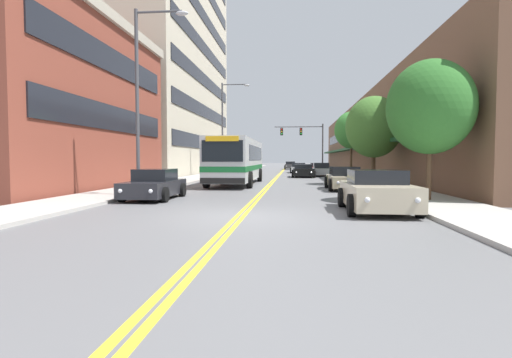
{
  "coord_description": "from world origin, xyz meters",
  "views": [
    {
      "loc": [
        1.6,
        -11.82,
        1.72
      ],
      "look_at": [
        -1.04,
        15.94,
        0.32
      ],
      "focal_mm": 28.0,
      "sensor_mm": 36.0,
      "label": 1
    }
  ],
  "objects_px": {
    "car_slate_blue_parked_left_mid": "(238,169)",
    "car_beige_parked_right_mid": "(345,179)",
    "car_silver_moving_second": "(299,168)",
    "car_dark_grey_moving_third": "(290,166)",
    "car_charcoal_parked_left_near": "(154,185)",
    "street_tree_right_mid": "(374,127)",
    "street_lamp_left_near": "(144,87)",
    "car_champagne_parked_right_foreground": "(377,192)",
    "car_white_parked_right_end": "(321,170)",
    "fire_hydrant": "(375,181)",
    "city_bus": "(237,159)",
    "street_tree_right_far": "(351,130)",
    "traffic_signal_mast": "(306,138)",
    "street_tree_right_near": "(430,107)",
    "street_lamp_left_far": "(226,121)",
    "car_black_moving_lead": "(303,171)",
    "car_red_parked_right_far": "(317,168)"
  },
  "relations": [
    {
      "from": "car_slate_blue_parked_left_mid",
      "to": "car_beige_parked_right_mid",
      "type": "relative_size",
      "value": 1.01
    },
    {
      "from": "car_silver_moving_second",
      "to": "car_dark_grey_moving_third",
      "type": "xyz_separation_m",
      "value": [
        -1.15,
        16.61,
        0.04
      ]
    },
    {
      "from": "car_charcoal_parked_left_near",
      "to": "street_tree_right_mid",
      "type": "height_order",
      "value": "street_tree_right_mid"
    },
    {
      "from": "car_slate_blue_parked_left_mid",
      "to": "street_lamp_left_near",
      "type": "xyz_separation_m",
      "value": [
        -0.69,
        -24.64,
        4.28
      ]
    },
    {
      "from": "car_champagne_parked_right_foreground",
      "to": "car_beige_parked_right_mid",
      "type": "relative_size",
      "value": 0.91
    },
    {
      "from": "car_charcoal_parked_left_near",
      "to": "car_white_parked_right_end",
      "type": "height_order",
      "value": "car_white_parked_right_end"
    },
    {
      "from": "fire_hydrant",
      "to": "car_white_parked_right_end",
      "type": "bearing_deg",
      "value": 94.83
    },
    {
      "from": "city_bus",
      "to": "car_slate_blue_parked_left_mid",
      "type": "relative_size",
      "value": 2.47
    },
    {
      "from": "car_charcoal_parked_left_near",
      "to": "street_tree_right_far",
      "type": "xyz_separation_m",
      "value": [
        11.31,
        21.5,
        3.82
      ]
    },
    {
      "from": "car_white_parked_right_end",
      "to": "traffic_signal_mast",
      "type": "xyz_separation_m",
      "value": [
        -1.28,
        10.08,
        3.76
      ]
    },
    {
      "from": "street_tree_right_near",
      "to": "traffic_signal_mast",
      "type": "bearing_deg",
      "value": 96.33
    },
    {
      "from": "traffic_signal_mast",
      "to": "street_lamp_left_far",
      "type": "bearing_deg",
      "value": -122.55
    },
    {
      "from": "car_silver_moving_second",
      "to": "street_lamp_left_far",
      "type": "distance_m",
      "value": 14.41
    },
    {
      "from": "car_charcoal_parked_left_near",
      "to": "fire_hydrant",
      "type": "bearing_deg",
      "value": 26.98
    },
    {
      "from": "car_beige_parked_right_mid",
      "to": "street_tree_right_mid",
      "type": "relative_size",
      "value": 0.8
    },
    {
      "from": "car_dark_grey_moving_third",
      "to": "car_charcoal_parked_left_near",
      "type": "bearing_deg",
      "value": -96.19
    },
    {
      "from": "street_tree_right_mid",
      "to": "street_tree_right_far",
      "type": "bearing_deg",
      "value": 89.44
    },
    {
      "from": "car_beige_parked_right_mid",
      "to": "fire_hydrant",
      "type": "height_order",
      "value": "car_beige_parked_right_mid"
    },
    {
      "from": "car_white_parked_right_end",
      "to": "city_bus",
      "type": "bearing_deg",
      "value": -116.04
    },
    {
      "from": "car_slate_blue_parked_left_mid",
      "to": "car_beige_parked_right_mid",
      "type": "height_order",
      "value": "car_slate_blue_parked_left_mid"
    },
    {
      "from": "car_black_moving_lead",
      "to": "traffic_signal_mast",
      "type": "xyz_separation_m",
      "value": [
        0.58,
        12.81,
        3.79
      ]
    },
    {
      "from": "city_bus",
      "to": "street_lamp_left_near",
      "type": "height_order",
      "value": "street_lamp_left_near"
    },
    {
      "from": "car_silver_moving_second",
      "to": "street_lamp_left_near",
      "type": "distance_m",
      "value": 33.74
    },
    {
      "from": "car_slate_blue_parked_left_mid",
      "to": "fire_hydrant",
      "type": "height_order",
      "value": "car_slate_blue_parked_left_mid"
    },
    {
      "from": "car_champagne_parked_right_foreground",
      "to": "car_white_parked_right_end",
      "type": "relative_size",
      "value": 0.95
    },
    {
      "from": "traffic_signal_mast",
      "to": "street_lamp_left_far",
      "type": "xyz_separation_m",
      "value": [
        -8.01,
        -12.55,
        0.96
      ]
    },
    {
      "from": "car_red_parked_right_far",
      "to": "street_tree_right_mid",
      "type": "bearing_deg",
      "value": -83.69
    },
    {
      "from": "car_charcoal_parked_left_near",
      "to": "street_tree_right_far",
      "type": "distance_m",
      "value": 24.59
    },
    {
      "from": "street_lamp_left_far",
      "to": "city_bus",
      "type": "bearing_deg",
      "value": -76.49
    },
    {
      "from": "car_beige_parked_right_mid",
      "to": "street_tree_right_far",
      "type": "height_order",
      "value": "street_tree_right_far"
    },
    {
      "from": "car_red_parked_right_far",
      "to": "car_black_moving_lead",
      "type": "distance_m",
      "value": 10.99
    },
    {
      "from": "car_black_moving_lead",
      "to": "car_red_parked_right_far",
      "type": "bearing_deg",
      "value": 79.85
    },
    {
      "from": "car_slate_blue_parked_left_mid",
      "to": "car_dark_grey_moving_third",
      "type": "relative_size",
      "value": 1.04
    },
    {
      "from": "car_silver_moving_second",
      "to": "traffic_signal_mast",
      "type": "height_order",
      "value": "traffic_signal_mast"
    },
    {
      "from": "street_tree_right_near",
      "to": "street_tree_right_mid",
      "type": "distance_m",
      "value": 10.74
    },
    {
      "from": "traffic_signal_mast",
      "to": "street_tree_right_mid",
      "type": "distance_m",
      "value": 24.11
    },
    {
      "from": "street_lamp_left_far",
      "to": "car_dark_grey_moving_third",
      "type": "bearing_deg",
      "value": 78.02
    },
    {
      "from": "traffic_signal_mast",
      "to": "car_black_moving_lead",
      "type": "bearing_deg",
      "value": -92.6
    },
    {
      "from": "car_red_parked_right_far",
      "to": "car_black_moving_lead",
      "type": "xyz_separation_m",
      "value": [
        -1.94,
        -10.82,
        0.01
      ]
    },
    {
      "from": "car_white_parked_right_end",
      "to": "street_tree_right_mid",
      "type": "relative_size",
      "value": 0.77
    },
    {
      "from": "car_red_parked_right_far",
      "to": "street_tree_right_near",
      "type": "xyz_separation_m",
      "value": [
        2.48,
        -32.56,
        3.17
      ]
    },
    {
      "from": "fire_hydrant",
      "to": "street_tree_right_mid",
      "type": "bearing_deg",
      "value": 80.21
    },
    {
      "from": "car_black_moving_lead",
      "to": "street_tree_right_near",
      "type": "distance_m",
      "value": 22.4
    },
    {
      "from": "car_black_moving_lead",
      "to": "street_lamp_left_near",
      "type": "xyz_separation_m",
      "value": [
        -7.46,
        -20.84,
        4.32
      ]
    },
    {
      "from": "car_silver_moving_second",
      "to": "street_tree_right_far",
      "type": "relative_size",
      "value": 0.79
    },
    {
      "from": "fire_hydrant",
      "to": "car_dark_grey_moving_third",
      "type": "bearing_deg",
      "value": 96.27
    },
    {
      "from": "street_lamp_left_far",
      "to": "car_champagne_parked_right_foreground",
      "type": "bearing_deg",
      "value": -69.67
    },
    {
      "from": "street_tree_right_near",
      "to": "fire_hydrant",
      "type": "xyz_separation_m",
      "value": [
        -0.96,
        5.59,
        -3.21
      ]
    },
    {
      "from": "city_bus",
      "to": "car_white_parked_right_end",
      "type": "distance_m",
      "value": 15.13
    },
    {
      "from": "street_lamp_left_near",
      "to": "fire_hydrant",
      "type": "xyz_separation_m",
      "value": [
        10.92,
        4.69,
        -4.37
      ]
    }
  ]
}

